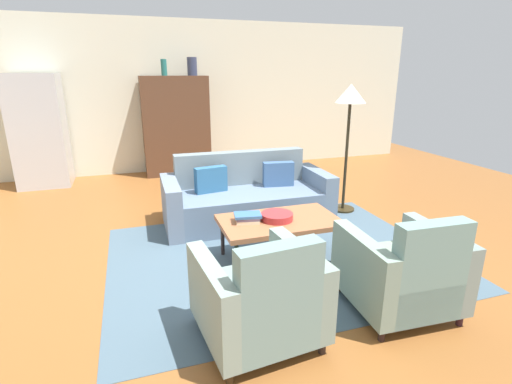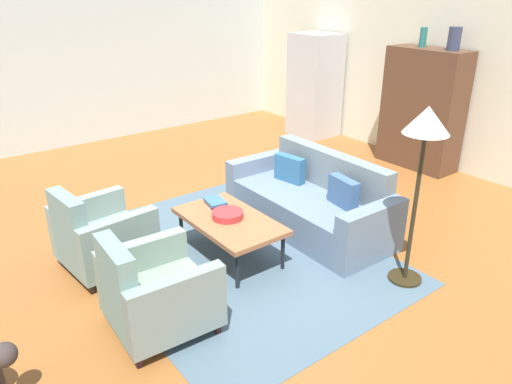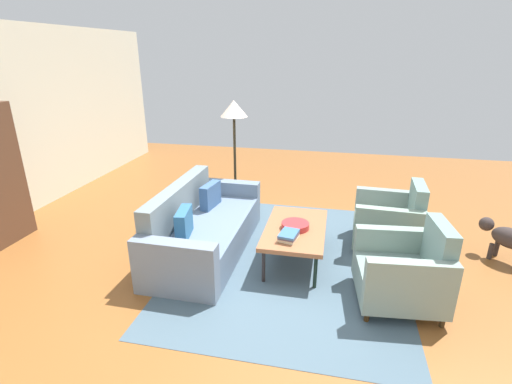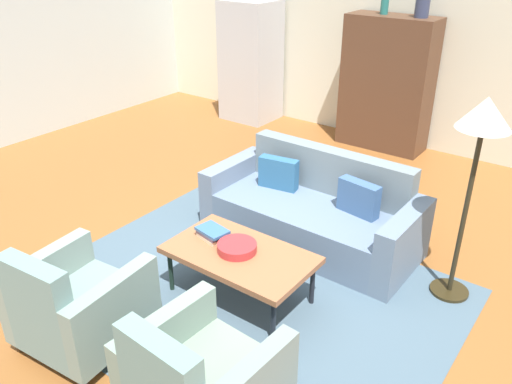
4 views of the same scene
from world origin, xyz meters
name	(u,v)px [view 3 (image 3 of 4)]	position (x,y,z in m)	size (l,w,h in m)	color
ground_plane	(266,265)	(0.00, 0.00, 0.00)	(11.29, 11.29, 0.00)	brown
area_rug	(290,259)	(0.20, -0.26, 0.00)	(3.40, 2.60, 0.01)	#465D6C
couch	(201,230)	(0.20, 0.88, 0.29)	(2.11, 0.93, 0.86)	slate
coffee_table	(295,230)	(0.20, -0.31, 0.40)	(1.20, 0.70, 0.44)	#282222
armchair_left	(406,273)	(-0.40, -1.47, 0.34)	(0.87, 0.87, 0.88)	#362410
armchair_right	(392,222)	(0.79, -1.47, 0.34)	(0.84, 0.84, 0.88)	black
fruit_bowl	(295,225)	(0.17, -0.31, 0.48)	(0.32, 0.32, 0.07)	#AB2C2F
book_stack	(289,236)	(-0.13, -0.27, 0.49)	(0.29, 0.23, 0.09)	beige
floor_lamp	(234,119)	(1.60, 0.80, 1.44)	(0.40, 0.40, 1.72)	black
dog	(507,237)	(0.71, -2.77, 0.31)	(0.53, 0.55, 0.48)	#392F2D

